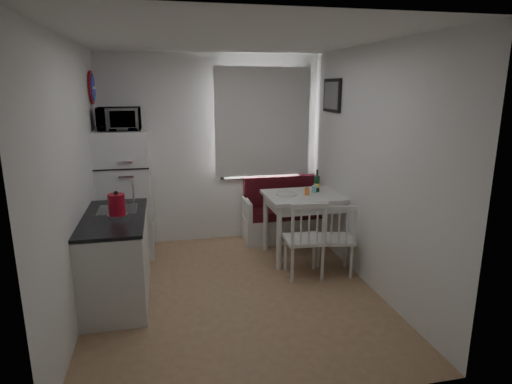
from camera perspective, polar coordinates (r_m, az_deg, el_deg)
The scene contains 22 objects.
floor at distance 4.75m, azimuth -2.89°, elevation -13.24°, with size 3.00×3.50×0.02m, color #956E4F.
ceiling at distance 4.25m, azimuth -3.34°, elevation 19.74°, with size 3.00×3.50×0.02m, color white.
wall_back at distance 6.02m, azimuth -5.82°, elevation 5.60°, with size 3.00×0.02×2.60m, color white.
wall_front at distance 2.66m, azimuth 3.06°, elevation -5.20°, with size 3.00×0.02×2.60m, color white.
wall_left at distance 4.34m, azimuth -23.04°, elevation 1.26°, with size 0.02×3.50×2.60m, color white.
wall_right at distance 4.78m, azimuth 14.94°, elevation 3.01°, with size 0.02×3.50×2.60m, color white.
window at distance 6.07m, azimuth 0.79°, elevation 8.83°, with size 1.22×0.06×1.47m, color silver.
curtain at distance 6.00m, azimuth 0.95°, elevation 9.24°, with size 1.35×0.02×1.50m, color white.
kitchen_counter at distance 4.69m, azimuth -18.07°, elevation -8.24°, with size 0.62×1.32×1.16m.
wall_sign at distance 5.68m, azimuth -20.95°, elevation 12.87°, with size 0.40×0.40×0.03m, color #1B28A7.
picture_frame at distance 5.69m, azimuth 10.08°, elevation 12.55°, with size 0.04×0.52×0.42m, color black.
bench at distance 6.22m, azimuth 4.13°, elevation -3.58°, with size 1.26×0.48×0.90m.
dining_table at distance 5.50m, azimuth 7.10°, elevation -1.21°, with size 1.12×0.79×0.83m.
chair_left at distance 4.87m, azimuth 6.84°, elevation -5.28°, with size 0.46×0.44×0.50m.
chair_right at distance 5.02m, azimuth 10.98°, elevation -5.24°, with size 0.48×0.47×0.47m.
fridge at distance 5.76m, azimuth -17.02°, elevation -0.23°, with size 0.66×0.66×1.64m, color white.
microwave at distance 5.56m, azimuth -17.77°, elevation 9.27°, with size 0.51×0.34×0.28m, color white.
kettle at distance 4.43m, azimuth -18.07°, elevation -1.64°, with size 0.20×0.20×0.26m, color #A40D1E.
wine_bottle at distance 5.58m, azimuth 8.13°, elevation 1.50°, with size 0.07×0.07×0.29m, color #12391F, non-canonical shape.
drinking_glass_orange at distance 5.40m, azimuth 6.82°, elevation 0.06°, with size 0.06×0.06×0.09m, color orange.
drinking_glass_blue at distance 5.54m, azimuth 7.75°, elevation 0.39°, with size 0.06×0.06×0.10m, color #7DC3D5.
plate at distance 5.40m, azimuth 4.06°, elevation -0.28°, with size 0.26×0.26×0.02m, color white.
Camera 1 is at (-0.68, -4.17, 2.18)m, focal length 30.00 mm.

